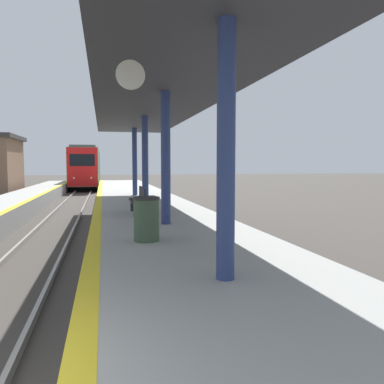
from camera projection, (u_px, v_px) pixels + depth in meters
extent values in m
cube|color=black|center=(88.00, 184.00, 46.17)|extent=(2.41, 20.89, 0.55)
cube|color=#477247|center=(87.00, 167.00, 46.02)|extent=(2.83, 23.21, 3.72)
cube|color=red|center=(82.00, 167.00, 34.83)|extent=(2.78, 0.16, 3.65)
cube|color=black|center=(82.00, 160.00, 34.73)|extent=(2.27, 0.06, 1.12)
cube|color=#59595E|center=(87.00, 150.00, 45.87)|extent=(2.41, 22.05, 0.24)
sphere|color=white|center=(74.00, 178.00, 34.67)|extent=(0.18, 0.18, 0.18)
sphere|color=white|center=(91.00, 178.00, 35.03)|extent=(0.18, 0.18, 0.18)
cylinder|color=navy|center=(226.00, 152.00, 5.43)|extent=(0.27, 0.27, 3.76)
cylinder|color=navy|center=(166.00, 158.00, 10.65)|extent=(0.27, 0.27, 3.76)
cylinder|color=navy|center=(145.00, 161.00, 15.87)|extent=(0.27, 0.27, 3.76)
cylinder|color=navy|center=(135.00, 162.00, 21.10)|extent=(0.27, 0.27, 3.76)
cube|color=#2D2D33|center=(153.00, 103.00, 13.12)|extent=(4.01, 21.53, 0.20)
cylinder|color=white|center=(130.00, 75.00, 7.13)|extent=(0.56, 0.04, 0.56)
cylinder|color=#384C38|center=(146.00, 220.00, 8.32)|extent=(0.57, 0.57, 0.92)
cylinder|color=#262626|center=(146.00, 198.00, 8.28)|extent=(0.59, 0.59, 0.06)
cube|color=#28282D|center=(137.00, 201.00, 13.05)|extent=(0.44, 1.77, 0.08)
cube|color=#28282D|center=(142.00, 193.00, 13.07)|extent=(0.06, 1.77, 0.44)
cube|color=#262628|center=(139.00, 210.00, 12.38)|extent=(0.35, 0.08, 0.40)
cube|color=#262628|center=(135.00, 206.00, 13.75)|extent=(0.35, 0.08, 0.40)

